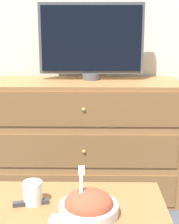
# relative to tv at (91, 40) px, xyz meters

# --- Properties ---
(ground_plane) EXTENTS (12.00, 12.00, 0.00)m
(ground_plane) POSITION_rel_tv_xyz_m (-0.02, 0.20, -1.11)
(ground_plane) COLOR #474C56
(wall_back) EXTENTS (12.00, 0.05, 2.60)m
(wall_back) POSITION_rel_tv_xyz_m (-0.02, 0.23, 0.19)
(wall_back) COLOR silver
(wall_back) RESTS_ON ground_plane
(dresser) EXTENTS (1.32, 0.52, 0.84)m
(dresser) POSITION_rel_tv_xyz_m (-0.04, -0.08, -0.70)
(dresser) COLOR #9E6B3D
(dresser) RESTS_ON ground_plane
(tv) EXTENTS (0.73, 0.12, 0.53)m
(tv) POSITION_rel_tv_xyz_m (0.00, 0.00, 0.00)
(tv) COLOR #515156
(tv) RESTS_ON dresser
(takeout_bowl) EXTENTS (0.23, 0.23, 0.18)m
(takeout_bowl) POSITION_rel_tv_xyz_m (0.00, -1.23, -0.58)
(takeout_bowl) COLOR silver
(takeout_bowl) RESTS_ON coffee_table
(drink_cup) EXTENTS (0.08, 0.08, 0.09)m
(drink_cup) POSITION_rel_tv_xyz_m (-0.23, -1.15, -0.58)
(drink_cup) COLOR beige
(drink_cup) RESTS_ON coffee_table
(remote_control) EXTENTS (0.15, 0.05, 0.02)m
(remote_control) POSITION_rel_tv_xyz_m (-0.23, -1.16, -0.61)
(remote_control) COLOR #38383D
(remote_control) RESTS_ON coffee_table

